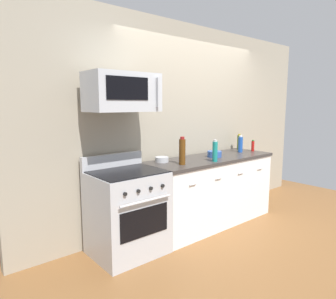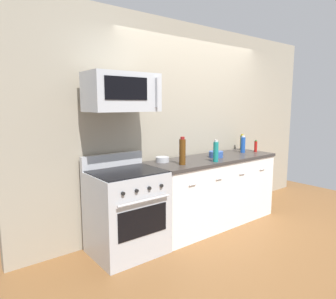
{
  "view_description": "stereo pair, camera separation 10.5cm",
  "coord_description": "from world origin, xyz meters",
  "px_view_note": "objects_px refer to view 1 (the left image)",
  "views": [
    {
      "loc": [
        -3.05,
        -2.71,
        1.63
      ],
      "look_at": [
        -0.81,
        -0.05,
        1.11
      ],
      "focal_mm": 32.49,
      "sensor_mm": 36.0,
      "label": 1
    },
    {
      "loc": [
        -2.96,
        -2.78,
        1.63
      ],
      "look_at": [
        -0.81,
        -0.05,
        1.11
      ],
      "focal_mm": 32.49,
      "sensor_mm": 36.0,
      "label": 2
    }
  ],
  "objects_px": {
    "bottle_wine_amber": "(182,151)",
    "bowl_steel_prep": "(162,159)",
    "microwave": "(122,92)",
    "bottle_olive_oil": "(239,142)",
    "bottle_sparkling_teal": "(215,151)",
    "bottle_soda_blue": "(240,144)",
    "bottle_hot_sauce_red": "(253,146)",
    "range_oven": "(127,212)",
    "bowl_blue_mixing": "(214,154)"
  },
  "relations": [
    {
      "from": "bottle_wine_amber",
      "to": "bowl_steel_prep",
      "type": "xyz_separation_m",
      "value": [
        -0.09,
        0.27,
        -0.12
      ]
    },
    {
      "from": "microwave",
      "to": "bottle_olive_oil",
      "type": "distance_m",
      "value": 2.33
    },
    {
      "from": "bottle_sparkling_teal",
      "to": "bottle_wine_amber",
      "type": "relative_size",
      "value": 0.83
    },
    {
      "from": "bottle_soda_blue",
      "to": "bottle_olive_oil",
      "type": "distance_m",
      "value": 0.28
    },
    {
      "from": "bottle_sparkling_teal",
      "to": "bowl_steel_prep",
      "type": "relative_size",
      "value": 1.65
    },
    {
      "from": "bottle_sparkling_teal",
      "to": "bottle_hot_sauce_red",
      "type": "height_order",
      "value": "bottle_sparkling_teal"
    },
    {
      "from": "bottle_soda_blue",
      "to": "bottle_wine_amber",
      "type": "height_order",
      "value": "bottle_wine_amber"
    },
    {
      "from": "range_oven",
      "to": "bottle_hot_sauce_red",
      "type": "xyz_separation_m",
      "value": [
        2.22,
        -0.05,
        0.53
      ]
    },
    {
      "from": "bottle_soda_blue",
      "to": "bowl_blue_mixing",
      "type": "xyz_separation_m",
      "value": [
        -0.61,
        -0.03,
        -0.08
      ]
    },
    {
      "from": "microwave",
      "to": "bottle_soda_blue",
      "type": "xyz_separation_m",
      "value": [
        2.0,
        -0.03,
        -0.71
      ]
    },
    {
      "from": "bowl_blue_mixing",
      "to": "bowl_steel_prep",
      "type": "bearing_deg",
      "value": 167.23
    },
    {
      "from": "bottle_hot_sauce_red",
      "to": "bowl_blue_mixing",
      "type": "relative_size",
      "value": 0.91
    },
    {
      "from": "bowl_steel_prep",
      "to": "microwave",
      "type": "bearing_deg",
      "value": -169.35
    },
    {
      "from": "bowl_steel_prep",
      "to": "bottle_hot_sauce_red",
      "type": "bearing_deg",
      "value": -7.63
    },
    {
      "from": "range_oven",
      "to": "bowl_steel_prep",
      "type": "distance_m",
      "value": 0.8
    },
    {
      "from": "microwave",
      "to": "bottle_olive_oil",
      "type": "relative_size",
      "value": 3.02
    },
    {
      "from": "microwave",
      "to": "bottle_wine_amber",
      "type": "distance_m",
      "value": 0.99
    },
    {
      "from": "bowl_steel_prep",
      "to": "range_oven",
      "type": "bearing_deg",
      "value": -165.4
    },
    {
      "from": "bowl_blue_mixing",
      "to": "bottle_olive_oil",
      "type": "bearing_deg",
      "value": 14.74
    },
    {
      "from": "bottle_hot_sauce_red",
      "to": "bottle_olive_oil",
      "type": "bearing_deg",
      "value": 90.13
    },
    {
      "from": "range_oven",
      "to": "bottle_hot_sauce_red",
      "type": "bearing_deg",
      "value": -1.39
    },
    {
      "from": "range_oven",
      "to": "microwave",
      "type": "distance_m",
      "value": 1.28
    },
    {
      "from": "microwave",
      "to": "bowl_steel_prep",
      "type": "relative_size",
      "value": 4.47
    },
    {
      "from": "microwave",
      "to": "bottle_wine_amber",
      "type": "height_order",
      "value": "microwave"
    },
    {
      "from": "range_oven",
      "to": "microwave",
      "type": "bearing_deg",
      "value": 89.71
    },
    {
      "from": "bottle_olive_oil",
      "to": "range_oven",
      "type": "bearing_deg",
      "value": -174.8
    },
    {
      "from": "bottle_sparkling_teal",
      "to": "bowl_steel_prep",
      "type": "xyz_separation_m",
      "value": [
        -0.53,
        0.4,
        -0.1
      ]
    },
    {
      "from": "bottle_olive_oil",
      "to": "bottle_wine_amber",
      "type": "distance_m",
      "value": 1.54
    },
    {
      "from": "range_oven",
      "to": "bottle_hot_sauce_red",
      "type": "distance_m",
      "value": 2.28
    },
    {
      "from": "bottle_hot_sauce_red",
      "to": "bottle_soda_blue",
      "type": "relative_size",
      "value": 0.69
    },
    {
      "from": "bottle_hot_sauce_red",
      "to": "bowl_blue_mixing",
      "type": "xyz_separation_m",
      "value": [
        -0.82,
        0.04,
        -0.04
      ]
    },
    {
      "from": "range_oven",
      "to": "bottle_soda_blue",
      "type": "xyz_separation_m",
      "value": [
        2.0,
        0.02,
        0.57
      ]
    },
    {
      "from": "bottle_wine_amber",
      "to": "bowl_steel_prep",
      "type": "height_order",
      "value": "bottle_wine_amber"
    },
    {
      "from": "bottle_hot_sauce_red",
      "to": "bottle_olive_oil",
      "type": "height_order",
      "value": "bottle_olive_oil"
    },
    {
      "from": "range_oven",
      "to": "microwave",
      "type": "relative_size",
      "value": 1.44
    },
    {
      "from": "bowl_steel_prep",
      "to": "bottle_soda_blue",
      "type": "bearing_deg",
      "value": -5.93
    },
    {
      "from": "bowl_blue_mixing",
      "to": "bottle_sparkling_teal",
      "type": "bearing_deg",
      "value": -137.95
    },
    {
      "from": "microwave",
      "to": "bottle_hot_sauce_red",
      "type": "xyz_separation_m",
      "value": [
        2.22,
        -0.1,
        -0.75
      ]
    },
    {
      "from": "microwave",
      "to": "bottle_wine_amber",
      "type": "xyz_separation_m",
      "value": [
        0.71,
        -0.16,
        -0.67
      ]
    },
    {
      "from": "bottle_hot_sauce_red",
      "to": "bottle_olive_oil",
      "type": "relative_size",
      "value": 0.7
    },
    {
      "from": "microwave",
      "to": "range_oven",
      "type": "bearing_deg",
      "value": -90.29
    },
    {
      "from": "bowl_blue_mixing",
      "to": "range_oven",
      "type": "bearing_deg",
      "value": 179.38
    },
    {
      "from": "microwave",
      "to": "bottle_soda_blue",
      "type": "distance_m",
      "value": 2.12
    },
    {
      "from": "bottle_sparkling_teal",
      "to": "bottle_soda_blue",
      "type": "height_order",
      "value": "bottle_sparkling_teal"
    },
    {
      "from": "bottle_sparkling_teal",
      "to": "range_oven",
      "type": "bearing_deg",
      "value": 168.32
    },
    {
      "from": "bottle_soda_blue",
      "to": "bowl_steel_prep",
      "type": "height_order",
      "value": "bottle_soda_blue"
    },
    {
      "from": "bowl_blue_mixing",
      "to": "bottle_wine_amber",
      "type": "bearing_deg",
      "value": -171.81
    },
    {
      "from": "bowl_steel_prep",
      "to": "bottle_wine_amber",
      "type": "bearing_deg",
      "value": -72.05
    },
    {
      "from": "microwave",
      "to": "bowl_blue_mixing",
      "type": "xyz_separation_m",
      "value": [
        1.39,
        -0.06,
        -0.79
      ]
    },
    {
      "from": "bottle_sparkling_teal",
      "to": "bowl_steel_prep",
      "type": "bearing_deg",
      "value": 143.09
    }
  ]
}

